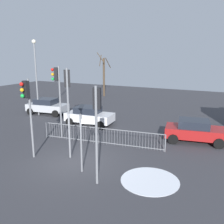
{
  "coord_description": "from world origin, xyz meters",
  "views": [
    {
      "loc": [
        7.12,
        -10.03,
        5.61
      ],
      "look_at": [
        0.91,
        2.58,
        2.27
      ],
      "focal_mm": 39.52,
      "sensor_mm": 36.0,
      "label": 1
    }
  ],
  "objects_px": {
    "direction_sign_post": "(82,140)",
    "traffic_light_mid_left": "(27,101)",
    "street_lamp": "(36,70)",
    "traffic_light_rear_right": "(57,86)",
    "bare_tree_left": "(104,75)",
    "traffic_light_foreground_left": "(97,113)",
    "traffic_light_mid_right": "(68,93)",
    "car_red_mid": "(195,130)",
    "car_white_far": "(89,115)",
    "car_silver_trailing": "(47,106)"
  },
  "relations": [
    {
      "from": "traffic_light_mid_right",
      "to": "car_silver_trailing",
      "type": "relative_size",
      "value": 1.23
    },
    {
      "from": "direction_sign_post",
      "to": "bare_tree_left",
      "type": "relative_size",
      "value": 0.5
    },
    {
      "from": "traffic_light_rear_right",
      "to": "bare_tree_left",
      "type": "height_order",
      "value": "bare_tree_left"
    },
    {
      "from": "traffic_light_mid_left",
      "to": "car_red_mid",
      "type": "xyz_separation_m",
      "value": [
        7.68,
        6.64,
        -2.43
      ]
    },
    {
      "from": "traffic_light_mid_right",
      "to": "car_white_far",
      "type": "bearing_deg",
      "value": 74.93
    },
    {
      "from": "car_white_far",
      "to": "car_silver_trailing",
      "type": "xyz_separation_m",
      "value": [
        -5.5,
        1.37,
        0.0
      ]
    },
    {
      "from": "traffic_light_rear_right",
      "to": "direction_sign_post",
      "type": "height_order",
      "value": "traffic_light_rear_right"
    },
    {
      "from": "traffic_light_foreground_left",
      "to": "bare_tree_left",
      "type": "height_order",
      "value": "bare_tree_left"
    },
    {
      "from": "traffic_light_mid_left",
      "to": "car_red_mid",
      "type": "distance_m",
      "value": 10.44
    },
    {
      "from": "car_white_far",
      "to": "bare_tree_left",
      "type": "bearing_deg",
      "value": 109.05
    },
    {
      "from": "traffic_light_mid_right",
      "to": "street_lamp",
      "type": "height_order",
      "value": "street_lamp"
    },
    {
      "from": "bare_tree_left",
      "to": "car_red_mid",
      "type": "bearing_deg",
      "value": -43.77
    },
    {
      "from": "direction_sign_post",
      "to": "car_white_far",
      "type": "xyz_separation_m",
      "value": [
        -4.03,
        7.18,
        -0.86
      ]
    },
    {
      "from": "traffic_light_rear_right",
      "to": "traffic_light_mid_right",
      "type": "relative_size",
      "value": 0.99
    },
    {
      "from": "car_silver_trailing",
      "to": "direction_sign_post",
      "type": "bearing_deg",
      "value": -49.71
    },
    {
      "from": "car_red_mid",
      "to": "bare_tree_left",
      "type": "height_order",
      "value": "bare_tree_left"
    },
    {
      "from": "traffic_light_mid_left",
      "to": "street_lamp",
      "type": "height_order",
      "value": "street_lamp"
    },
    {
      "from": "traffic_light_mid_left",
      "to": "direction_sign_post",
      "type": "height_order",
      "value": "traffic_light_mid_left"
    },
    {
      "from": "traffic_light_mid_right",
      "to": "bare_tree_left",
      "type": "xyz_separation_m",
      "value": [
        -7.76,
        18.61,
        -0.8
      ]
    },
    {
      "from": "direction_sign_post",
      "to": "traffic_light_mid_left",
      "type": "bearing_deg",
      "value": 164.56
    },
    {
      "from": "car_red_mid",
      "to": "car_white_far",
      "type": "bearing_deg",
      "value": 167.79
    },
    {
      "from": "traffic_light_rear_right",
      "to": "car_silver_trailing",
      "type": "bearing_deg",
      "value": 26.12
    },
    {
      "from": "traffic_light_mid_right",
      "to": "street_lamp",
      "type": "xyz_separation_m",
      "value": [
        -8.31,
        6.61,
        0.59
      ]
    },
    {
      "from": "car_silver_trailing",
      "to": "bare_tree_left",
      "type": "distance_m",
      "value": 11.48
    },
    {
      "from": "traffic_light_rear_right",
      "to": "direction_sign_post",
      "type": "xyz_separation_m",
      "value": [
        4.21,
        -3.6,
        -1.92
      ]
    },
    {
      "from": "traffic_light_mid_right",
      "to": "car_red_mid",
      "type": "xyz_separation_m",
      "value": [
        5.9,
        5.53,
        -2.81
      ]
    },
    {
      "from": "traffic_light_mid_right",
      "to": "traffic_light_foreground_left",
      "type": "xyz_separation_m",
      "value": [
        2.79,
        -1.78,
        -0.39
      ]
    },
    {
      "from": "traffic_light_mid_right",
      "to": "bare_tree_left",
      "type": "bearing_deg",
      "value": 75.86
    },
    {
      "from": "traffic_light_mid_left",
      "to": "car_silver_trailing",
      "type": "relative_size",
      "value": 1.09
    },
    {
      "from": "car_white_far",
      "to": "traffic_light_foreground_left",
      "type": "bearing_deg",
      "value": -60.28
    },
    {
      "from": "street_lamp",
      "to": "traffic_light_foreground_left",
      "type": "bearing_deg",
      "value": -37.08
    },
    {
      "from": "traffic_light_foreground_left",
      "to": "car_silver_trailing",
      "type": "height_order",
      "value": "traffic_light_foreground_left"
    },
    {
      "from": "car_red_mid",
      "to": "car_silver_trailing",
      "type": "xyz_separation_m",
      "value": [
        -13.76,
        1.78,
        0.0
      ]
    },
    {
      "from": "traffic_light_foreground_left",
      "to": "street_lamp",
      "type": "bearing_deg",
      "value": 129.91
    },
    {
      "from": "traffic_light_rear_right",
      "to": "traffic_light_foreground_left",
      "type": "xyz_separation_m",
      "value": [
        5.33,
        -4.13,
        -0.35
      ]
    },
    {
      "from": "street_lamp",
      "to": "traffic_light_mid_right",
      "type": "bearing_deg",
      "value": -38.51
    },
    {
      "from": "traffic_light_mid_right",
      "to": "car_white_far",
      "type": "relative_size",
      "value": 1.25
    },
    {
      "from": "traffic_light_foreground_left",
      "to": "car_red_mid",
      "type": "xyz_separation_m",
      "value": [
        3.11,
        7.3,
        -2.42
      ]
    },
    {
      "from": "street_lamp",
      "to": "bare_tree_left",
      "type": "xyz_separation_m",
      "value": [
        0.55,
        12.0,
        -1.39
      ]
    },
    {
      "from": "street_lamp",
      "to": "bare_tree_left",
      "type": "relative_size",
      "value": 1.18
    },
    {
      "from": "traffic_light_mid_left",
      "to": "street_lamp",
      "type": "relative_size",
      "value": 0.64
    },
    {
      "from": "street_lamp",
      "to": "traffic_light_rear_right",
      "type": "bearing_deg",
      "value": -36.44
    },
    {
      "from": "direction_sign_post",
      "to": "bare_tree_left",
      "type": "bearing_deg",
      "value": 102.17
    },
    {
      "from": "direction_sign_post",
      "to": "bare_tree_left",
      "type": "height_order",
      "value": "bare_tree_left"
    },
    {
      "from": "traffic_light_mid_right",
      "to": "traffic_light_foreground_left",
      "type": "height_order",
      "value": "traffic_light_mid_right"
    },
    {
      "from": "traffic_light_rear_right",
      "to": "bare_tree_left",
      "type": "distance_m",
      "value": 17.09
    },
    {
      "from": "traffic_light_foreground_left",
      "to": "traffic_light_mid_right",
      "type": "bearing_deg",
      "value": 134.5
    },
    {
      "from": "car_white_far",
      "to": "bare_tree_left",
      "type": "height_order",
      "value": "bare_tree_left"
    },
    {
      "from": "traffic_light_rear_right",
      "to": "car_white_far",
      "type": "xyz_separation_m",
      "value": [
        0.18,
        3.58,
        -2.78
      ]
    },
    {
      "from": "direction_sign_post",
      "to": "street_lamp",
      "type": "distance_m",
      "value": 12.94
    }
  ]
}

